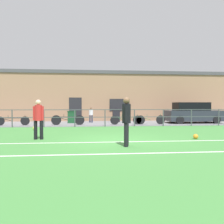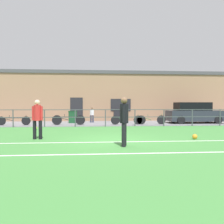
{
  "view_description": "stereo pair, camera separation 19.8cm",
  "coord_description": "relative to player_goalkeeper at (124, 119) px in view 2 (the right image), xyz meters",
  "views": [
    {
      "loc": [
        -0.93,
        -8.98,
        1.44
      ],
      "look_at": [
        0.3,
        4.21,
        1.03
      ],
      "focal_mm": 36.05,
      "sensor_mm": 36.0,
      "label": 1
    },
    {
      "loc": [
        -0.73,
        -8.99,
        1.44
      ],
      "look_at": [
        0.3,
        4.21,
        1.03
      ],
      "focal_mm": 36.05,
      "sensor_mm": 36.0,
      "label": 2
    }
  ],
  "objects": [
    {
      "name": "ground",
      "position": [
        -0.3,
        1.24,
        -0.99
      ],
      "size": [
        60.0,
        44.0,
        0.04
      ],
      "primitive_type": "cube",
      "color": "#42843D"
    },
    {
      "name": "field_line_touchline",
      "position": [
        -0.3,
        0.92,
        -0.97
      ],
      "size": [
        36.0,
        0.11,
        0.0
      ],
      "primitive_type": "cube",
      "color": "white",
      "rests_on": "ground"
    },
    {
      "name": "field_line_hash",
      "position": [
        -0.3,
        -1.2,
        -0.97
      ],
      "size": [
        36.0,
        0.11,
        0.0
      ],
      "primitive_type": "cube",
      "color": "white",
      "rests_on": "ground"
    },
    {
      "name": "pavement_strip",
      "position": [
        -0.3,
        9.74,
        -0.96
      ],
      "size": [
        48.0,
        5.0,
        0.02
      ],
      "primitive_type": "cube",
      "color": "slate",
      "rests_on": "ground"
    },
    {
      "name": "perimeter_fence",
      "position": [
        -0.3,
        7.24,
        -0.22
      ],
      "size": [
        36.07,
        0.07,
        1.15
      ],
      "color": "#474C51",
      "rests_on": "ground"
    },
    {
      "name": "clubhouse_facade",
      "position": [
        -0.3,
        13.44,
        1.3
      ],
      "size": [
        28.0,
        2.56,
        4.52
      ],
      "color": "#A37A5B",
      "rests_on": "ground"
    },
    {
      "name": "player_goalkeeper",
      "position": [
        0.0,
        0.0,
        0.0
      ],
      "size": [
        0.3,
        0.46,
        1.71
      ],
      "rotation": [
        0.0,
        0.0,
        1.34
      ],
      "color": "black",
      "rests_on": "ground"
    },
    {
      "name": "player_striker",
      "position": [
        -3.42,
        1.88,
        -0.03
      ],
      "size": [
        0.45,
        0.29,
        1.66
      ],
      "rotation": [
        0.0,
        0.0,
        6.19
      ],
      "color": "black",
      "rests_on": "ground"
    },
    {
      "name": "soccer_ball_match",
      "position": [
        -4.47,
        5.54,
        -0.86
      ],
      "size": [
        0.23,
        0.23,
        0.23
      ],
      "primitive_type": "sphere",
      "color": "#E5E04C",
      "rests_on": "ground"
    },
    {
      "name": "soccer_ball_spare",
      "position": [
        3.19,
        1.38,
        -0.86
      ],
      "size": [
        0.21,
        0.21,
        0.21
      ],
      "primitive_type": "sphere",
      "color": "orange",
      "rests_on": "ground"
    },
    {
      "name": "spectator_child",
      "position": [
        -1.24,
        10.6,
        -0.25
      ],
      "size": [
        0.32,
        0.22,
        1.24
      ],
      "rotation": [
        0.0,
        0.0,
        2.79
      ],
      "color": "#232D4C",
      "rests_on": "pavement_strip"
    },
    {
      "name": "parked_car_red",
      "position": [
        6.82,
        9.39,
        -0.18
      ],
      "size": [
        4.28,
        1.82,
        1.63
      ],
      "color": "#282D38",
      "rests_on": "pavement_strip"
    },
    {
      "name": "bicycle_parked_1",
      "position": [
        1.3,
        8.44,
        -0.61
      ],
      "size": [
        2.31,
        0.04,
        0.74
      ],
      "color": "black",
      "rests_on": "pavement_strip"
    },
    {
      "name": "bicycle_parked_2",
      "position": [
        3.13,
        8.44,
        -0.61
      ],
      "size": [
        2.16,
        0.04,
        0.75
      ],
      "color": "black",
      "rests_on": "pavement_strip"
    },
    {
      "name": "bicycle_parked_3",
      "position": [
        -2.88,
        8.44,
        -0.59
      ],
      "size": [
        2.34,
        0.04,
        0.79
      ],
      "color": "black",
      "rests_on": "pavement_strip"
    },
    {
      "name": "bicycle_parked_4",
      "position": [
        -6.68,
        8.44,
        -0.62
      ],
      "size": [
        2.31,
        0.04,
        0.72
      ],
      "color": "black",
      "rests_on": "pavement_strip"
    },
    {
      "name": "trash_bin_0",
      "position": [
        0.87,
        10.98,
        -0.4
      ],
      "size": [
        0.62,
        0.52,
        1.08
      ],
      "color": "black",
      "rests_on": "pavement_strip"
    },
    {
      "name": "trash_bin_1",
      "position": [
        -2.74,
        10.2,
        -0.47
      ],
      "size": [
        0.65,
        0.56,
        0.96
      ],
      "color": "#194C28",
      "rests_on": "pavement_strip"
    }
  ]
}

